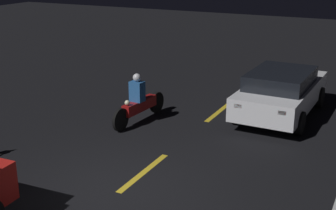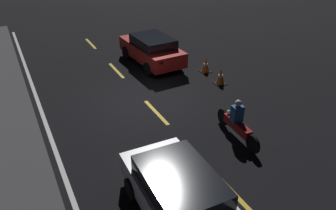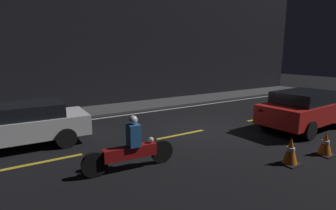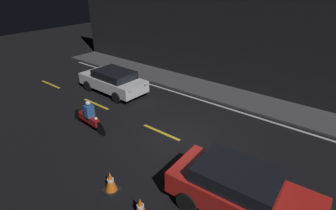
{
  "view_description": "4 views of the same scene",
  "coord_description": "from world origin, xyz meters",
  "px_view_note": "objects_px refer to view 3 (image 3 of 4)",
  "views": [
    {
      "loc": [
        6.8,
        4.51,
        4.43
      ],
      "look_at": [
        -2.76,
        -0.31,
        0.95
      ],
      "focal_mm": 50.0,
      "sensor_mm": 36.0,
      "label": 1
    },
    {
      "loc": [
        -10.72,
        4.53,
        6.36
      ],
      "look_at": [
        -2.0,
        0.01,
        0.82
      ],
      "focal_mm": 35.0,
      "sensor_mm": 36.0,
      "label": 2
    },
    {
      "loc": [
        -6.23,
        -7.35,
        2.85
      ],
      "look_at": [
        -1.54,
        0.03,
        1.13
      ],
      "focal_mm": 28.0,
      "sensor_mm": 36.0,
      "label": 3
    },
    {
      "loc": [
        5.23,
        -7.41,
        6.14
      ],
      "look_at": [
        -1.08,
        0.57,
        1.08
      ],
      "focal_mm": 28.0,
      "sensor_mm": 36.0,
      "label": 4
    }
  ],
  "objects_px": {
    "motorcycle": "(130,148)",
    "sedan_white": "(18,124)",
    "taxi_red": "(305,108)",
    "traffic_cone_near": "(291,151)",
    "traffic_cone_mid": "(325,144)"
  },
  "relations": [
    {
      "from": "sedan_white",
      "to": "traffic_cone_near",
      "type": "height_order",
      "value": "sedan_white"
    },
    {
      "from": "taxi_red",
      "to": "motorcycle",
      "type": "xyz_separation_m",
      "value": [
        -7.18,
        0.23,
        -0.23
      ]
    },
    {
      "from": "sedan_white",
      "to": "motorcycle",
      "type": "height_order",
      "value": "motorcycle"
    },
    {
      "from": "motorcycle",
      "to": "sedan_white",
      "type": "bearing_deg",
      "value": 128.05
    },
    {
      "from": "taxi_red",
      "to": "traffic_cone_mid",
      "type": "relative_size",
      "value": 6.14
    },
    {
      "from": "taxi_red",
      "to": "traffic_cone_mid",
      "type": "bearing_deg",
      "value": -140.97
    },
    {
      "from": "sedan_white",
      "to": "traffic_cone_mid",
      "type": "bearing_deg",
      "value": 144.83
    },
    {
      "from": "motorcycle",
      "to": "traffic_cone_near",
      "type": "xyz_separation_m",
      "value": [
        3.66,
        -1.94,
        -0.2
      ]
    },
    {
      "from": "taxi_red",
      "to": "motorcycle",
      "type": "height_order",
      "value": "taxi_red"
    },
    {
      "from": "traffic_cone_near",
      "to": "motorcycle",
      "type": "bearing_deg",
      "value": 152.15
    },
    {
      "from": "motorcycle",
      "to": "traffic_cone_mid",
      "type": "distance_m",
      "value": 5.51
    },
    {
      "from": "taxi_red",
      "to": "motorcycle",
      "type": "distance_m",
      "value": 7.19
    },
    {
      "from": "traffic_cone_near",
      "to": "traffic_cone_mid",
      "type": "bearing_deg",
      "value": -6.14
    },
    {
      "from": "sedan_white",
      "to": "traffic_cone_mid",
      "type": "xyz_separation_m",
      "value": [
        7.32,
        -5.43,
        -0.4
      ]
    },
    {
      "from": "motorcycle",
      "to": "taxi_red",
      "type": "bearing_deg",
      "value": 2.59
    }
  ]
}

